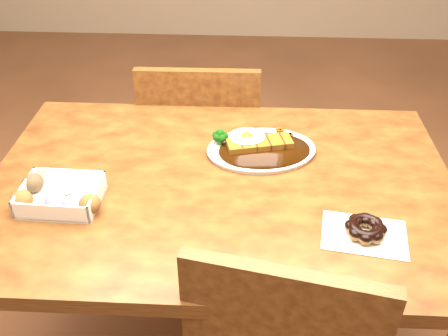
{
  "coord_description": "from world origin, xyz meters",
  "views": [
    {
      "loc": [
        0.06,
        -1.02,
        1.53
      ],
      "look_at": [
        0.01,
        -0.03,
        0.81
      ],
      "focal_mm": 40.0,
      "sensor_mm": 36.0,
      "label": 1
    }
  ],
  "objects_px": {
    "chair_far": "(203,152)",
    "pon_de_ring": "(365,229)",
    "table": "(221,210)",
    "katsu_curry_plate": "(259,147)",
    "donut_box": "(58,195)"
  },
  "relations": [
    {
      "from": "chair_far",
      "to": "pon_de_ring",
      "type": "xyz_separation_m",
      "value": [
        0.43,
        -0.72,
        0.29
      ]
    },
    {
      "from": "table",
      "to": "pon_de_ring",
      "type": "relative_size",
      "value": 5.85
    },
    {
      "from": "katsu_curry_plate",
      "to": "pon_de_ring",
      "type": "height_order",
      "value": "katsu_curry_plate"
    },
    {
      "from": "table",
      "to": "katsu_curry_plate",
      "type": "relative_size",
      "value": 3.66
    },
    {
      "from": "table",
      "to": "katsu_curry_plate",
      "type": "bearing_deg",
      "value": 54.73
    },
    {
      "from": "table",
      "to": "donut_box",
      "type": "relative_size",
      "value": 5.57
    },
    {
      "from": "chair_far",
      "to": "pon_de_ring",
      "type": "bearing_deg",
      "value": 120.44
    },
    {
      "from": "katsu_curry_plate",
      "to": "chair_far",
      "type": "bearing_deg",
      "value": 116.79
    },
    {
      "from": "katsu_curry_plate",
      "to": "donut_box",
      "type": "xyz_separation_m",
      "value": [
        -0.48,
        -0.25,
        0.01
      ]
    },
    {
      "from": "pon_de_ring",
      "to": "donut_box",
      "type": "bearing_deg",
      "value": 173.97
    },
    {
      "from": "pon_de_ring",
      "to": "chair_far",
      "type": "bearing_deg",
      "value": 121.04
    },
    {
      "from": "katsu_curry_plate",
      "to": "pon_de_ring",
      "type": "bearing_deg",
      "value": -54.28
    },
    {
      "from": "katsu_curry_plate",
      "to": "pon_de_ring",
      "type": "distance_m",
      "value": 0.4
    },
    {
      "from": "table",
      "to": "pon_de_ring",
      "type": "xyz_separation_m",
      "value": [
        0.33,
        -0.18,
        0.12
      ]
    },
    {
      "from": "table",
      "to": "katsu_curry_plate",
      "type": "distance_m",
      "value": 0.21
    }
  ]
}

